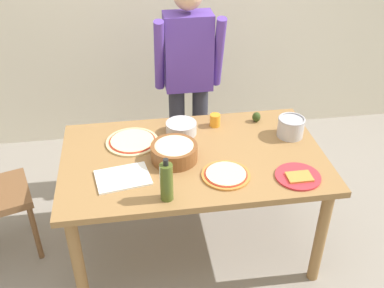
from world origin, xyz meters
TOP-DOWN VIEW (x-y plane):
  - ground at (0.00, 0.00)m, footprint 8.00×8.00m
  - dining_table at (0.00, 0.00)m, footprint 1.60×0.96m
  - person_cook at (0.08, 0.76)m, footprint 0.49×0.25m
  - pizza_raw_on_board at (-0.36, 0.20)m, footprint 0.33×0.33m
  - pizza_cooked_on_tray at (0.15, -0.23)m, footprint 0.28×0.28m
  - plate_with_slice at (0.56, -0.31)m, footprint 0.26×0.26m
  - popcorn_bowl at (-0.12, -0.02)m, footprint 0.28×0.28m
  - mixing_bowl_steel at (-0.04, 0.26)m, footprint 0.20×0.20m
  - olive_oil_bottle at (-0.20, -0.38)m, footprint 0.07×0.07m
  - steel_pot at (0.66, 0.13)m, footprint 0.17×0.17m
  - cup_orange at (0.20, 0.33)m, footprint 0.07×0.07m
  - cutting_board_white at (-0.43, -0.17)m, footprint 0.33×0.27m
  - avocado at (0.49, 0.34)m, footprint 0.06×0.06m

SIDE VIEW (x-z plane):
  - ground at x=0.00m, z-range 0.00..0.00m
  - dining_table at x=0.00m, z-range 0.29..1.05m
  - cutting_board_white at x=-0.43m, z-range 0.76..0.77m
  - plate_with_slice at x=0.56m, z-range 0.76..0.78m
  - pizza_raw_on_board at x=-0.36m, z-range 0.76..0.78m
  - pizza_cooked_on_tray at x=0.15m, z-range 0.76..0.78m
  - avocado at x=0.49m, z-range 0.76..0.83m
  - mixing_bowl_steel at x=-0.04m, z-range 0.76..0.84m
  - cup_orange at x=0.20m, z-range 0.76..0.84m
  - popcorn_bowl at x=-0.12m, z-range 0.76..0.88m
  - steel_pot at x=0.66m, z-range 0.76..0.89m
  - olive_oil_bottle at x=-0.20m, z-range 0.75..1.00m
  - person_cook at x=0.08m, z-range 0.13..1.75m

